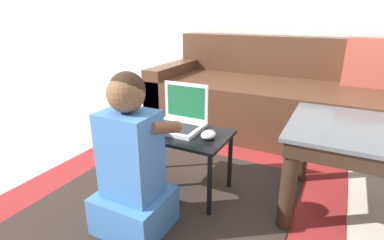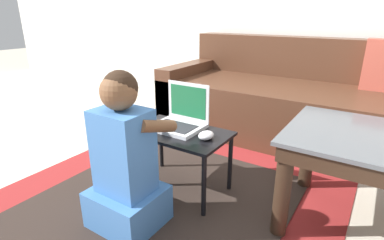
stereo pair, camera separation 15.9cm
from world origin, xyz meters
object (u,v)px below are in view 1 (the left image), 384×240
(laptop, at_px, (179,121))
(person_seated, at_px, (132,168))
(laptop_desk, at_px, (179,140))
(couch, at_px, (279,99))
(computer_mouse, at_px, (208,135))

(laptop, height_order, person_seated, person_seated)
(laptop_desk, height_order, person_seated, person_seated)
(couch, bearing_deg, computer_mouse, -95.20)
(couch, xyz_separation_m, laptop_desk, (-0.28, -1.19, 0.04))
(computer_mouse, bearing_deg, laptop, 162.99)
(laptop_desk, relative_size, laptop, 1.97)
(couch, relative_size, laptop_desk, 3.80)
(computer_mouse, distance_m, person_seated, 0.42)
(laptop_desk, bearing_deg, person_seated, -94.13)
(couch, height_order, laptop_desk, couch)
(person_seated, bearing_deg, laptop, 90.78)
(laptop_desk, bearing_deg, couch, 76.69)
(couch, xyz_separation_m, computer_mouse, (-0.11, -1.20, 0.10))
(person_seated, bearing_deg, couch, 78.84)
(computer_mouse, xyz_separation_m, person_seated, (-0.20, -0.37, -0.06))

